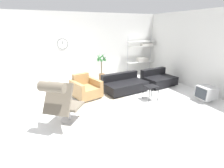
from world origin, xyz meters
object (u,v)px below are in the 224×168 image
couch_low (124,85)px  potted_plant (102,68)px  lounge_chair (60,99)px  side_table (151,88)px  couch_second (158,80)px  crt_television (206,93)px  shelf_unit (143,52)px  armchair_red (86,89)px

couch_low → potted_plant: size_ratio=1.33×
lounge_chair → side_table: bearing=49.0°
couch_second → crt_television: bearing=93.3°
lounge_chair → potted_plant: bearing=94.3°
potted_plant → shelf_unit: (2.16, 0.17, 0.52)m
lounge_chair → couch_second: lounge_chair is taller
lounge_chair → shelf_unit: (4.31, 3.34, 0.35)m
lounge_chair → crt_television: bearing=35.0°
lounge_chair → shelf_unit: 5.47m
side_table → shelf_unit: size_ratio=0.25×
lounge_chair → shelf_unit: size_ratio=0.63×
couch_low → side_table: bearing=103.3°
couch_low → shelf_unit: bearing=-144.2°
lounge_chair → potted_plant: potted_plant is taller
couch_low → crt_television: 2.65m
armchair_red → couch_second: (2.99, 0.06, -0.05)m
potted_plant → shelf_unit: bearing=4.5°
couch_second → lounge_chair: bearing=15.0°
crt_television → couch_low: bearing=49.9°
crt_television → shelf_unit: (-0.02, 3.61, 0.81)m
side_table → crt_television: 1.72m
armchair_red → potted_plant: size_ratio=0.86×
lounge_chair → side_table: size_ratio=2.55×
couch_second → couch_low: bearing=-4.8°
crt_television → armchair_red: bearing=64.8°
side_table → crt_television: (1.52, -0.79, -0.14)m
couch_low → shelf_unit: size_ratio=0.86×
crt_television → shelf_unit: 3.70m
armchair_red → shelf_unit: (3.33, 1.77, 0.79)m
lounge_chair → armchair_red: size_ratio=1.15×
potted_plant → shelf_unit: size_ratio=0.65×
lounge_chair → armchair_red: lounge_chair is taller
lounge_chair → crt_television: size_ratio=2.34×
crt_television → shelf_unit: size_ratio=0.27×
couch_second → armchair_red: bearing=-6.1°
armchair_red → couch_second: armchair_red is taller
couch_second → side_table: (-1.16, -1.11, 0.17)m
lounge_chair → couch_low: size_ratio=0.74×
crt_television → potted_plant: 4.08m
couch_second → shelf_unit: 1.93m
lounge_chair → couch_low: lounge_chair is taller
armchair_red → crt_television: bearing=136.5°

